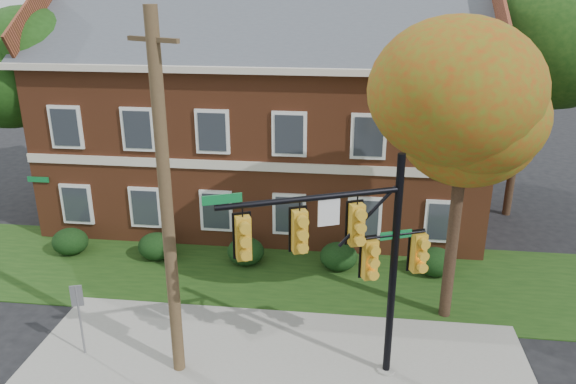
# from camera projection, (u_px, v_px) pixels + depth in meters

# --- Properties ---
(sidewalk) EXTENTS (14.00, 5.00, 0.08)m
(sidewalk) POSITION_uv_depth(u_px,v_px,m) (277.00, 360.00, 15.80)
(sidewalk) COLOR gray
(sidewalk) RESTS_ON ground
(grass_strip) EXTENTS (30.00, 6.00, 0.04)m
(grass_strip) POSITION_uv_depth(u_px,v_px,m) (296.00, 275.00, 20.46)
(grass_strip) COLOR #193811
(grass_strip) RESTS_ON ground
(apartment_building) EXTENTS (18.80, 8.80, 9.74)m
(apartment_building) POSITION_uv_depth(u_px,v_px,m) (266.00, 106.00, 24.49)
(apartment_building) COLOR brown
(apartment_building) RESTS_ON ground
(hedge_far_left) EXTENTS (1.40, 1.26, 1.05)m
(hedge_far_left) POSITION_uv_depth(u_px,v_px,m) (70.00, 241.00, 21.96)
(hedge_far_left) COLOR black
(hedge_far_left) RESTS_ON ground
(hedge_left) EXTENTS (1.40, 1.26, 1.05)m
(hedge_left) POSITION_uv_depth(u_px,v_px,m) (156.00, 246.00, 21.56)
(hedge_left) COLOR black
(hedge_left) RESTS_ON ground
(hedge_center) EXTENTS (1.40, 1.26, 1.05)m
(hedge_center) POSITION_uv_depth(u_px,v_px,m) (246.00, 251.00, 21.16)
(hedge_center) COLOR black
(hedge_center) RESTS_ON ground
(hedge_right) EXTENTS (1.40, 1.26, 1.05)m
(hedge_right) POSITION_uv_depth(u_px,v_px,m) (339.00, 256.00, 20.76)
(hedge_right) COLOR black
(hedge_right) RESTS_ON ground
(hedge_far_right) EXTENTS (1.40, 1.26, 1.05)m
(hedge_far_right) POSITION_uv_depth(u_px,v_px,m) (435.00, 262.00, 20.36)
(hedge_far_right) COLOR black
(hedge_far_right) RESTS_ON ground
(tree_near_right) EXTENTS (4.50, 4.25, 8.58)m
(tree_near_right) POSITION_uv_depth(u_px,v_px,m) (476.00, 112.00, 15.55)
(tree_near_right) COLOR black
(tree_near_right) RESTS_ON ground
(tree_left_rear) EXTENTS (5.40, 5.10, 8.88)m
(tree_left_rear) POSITION_uv_depth(u_px,v_px,m) (37.00, 66.00, 23.98)
(tree_left_rear) COLOR black
(tree_left_rear) RESTS_ON ground
(tree_right_rear) EXTENTS (6.30, 5.95, 10.62)m
(tree_right_rear) POSITION_uv_depth(u_px,v_px,m) (542.00, 33.00, 22.90)
(tree_right_rear) COLOR black
(tree_right_rear) RESTS_ON ground
(tree_far_rear) EXTENTS (6.84, 6.46, 11.52)m
(tree_far_rear) POSITION_uv_depth(u_px,v_px,m) (313.00, 7.00, 30.29)
(tree_far_rear) COLOR black
(tree_far_rear) RESTS_ON ground
(traffic_signal) EXTENTS (5.23, 2.32, 6.26)m
(traffic_signal) POSITION_uv_depth(u_px,v_px,m) (353.00, 250.00, 13.71)
(traffic_signal) COLOR gray
(traffic_signal) RESTS_ON ground
(utility_pole) EXTENTS (1.40, 0.72, 9.59)m
(utility_pole) POSITION_uv_depth(u_px,v_px,m) (166.00, 206.00, 13.78)
(utility_pole) COLOR brown
(utility_pole) RESTS_ON ground
(sign_post) EXTENTS (0.33, 0.14, 2.27)m
(sign_post) POSITION_uv_depth(u_px,v_px,m) (79.00, 309.00, 15.55)
(sign_post) COLOR slate
(sign_post) RESTS_ON ground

